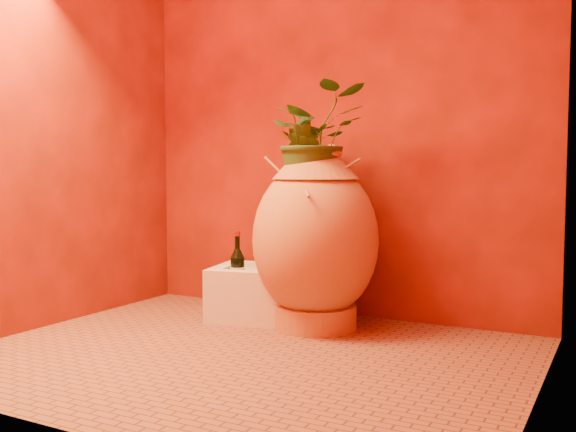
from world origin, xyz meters
The scene contains 12 objects.
floor centered at (0.00, 0.00, 0.00)m, with size 2.50×2.50×0.00m, color brown.
wall_back centered at (0.00, 1.00, 1.25)m, with size 2.50×0.02×2.50m, color #5B1505.
wall_left centered at (-1.25, 0.00, 1.25)m, with size 0.02×2.00×2.50m, color #5B1505.
wall_right centered at (1.25, 0.00, 1.25)m, with size 0.02×2.00×2.50m, color #5B1505.
amphora centered at (0.06, 0.62, 0.48)m, with size 0.83×0.83×0.96m.
stone_basin centered at (-0.26, 0.68, 0.14)m, with size 0.72×0.57×0.30m.
wine_bottle_a centered at (-0.10, 0.70, 0.27)m, with size 0.07×0.07×0.29m.
wine_bottle_b centered at (-0.11, 0.64, 0.27)m, with size 0.07×0.07×0.30m.
wine_bottle_c centered at (-0.42, 0.59, 0.29)m, with size 0.08×0.08×0.34m.
wall_tap centered at (0.01, 0.91, 0.91)m, with size 0.08×0.17×0.18m.
plant_main centered at (0.04, 0.64, 1.02)m, with size 0.51×0.44×0.57m, color #274A1A.
plant_side centered at (0.00, 0.58, 0.90)m, with size 0.21×0.17×0.38m, color #274A1A.
Camera 1 is at (1.53, -2.45, 0.84)m, focal length 40.00 mm.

